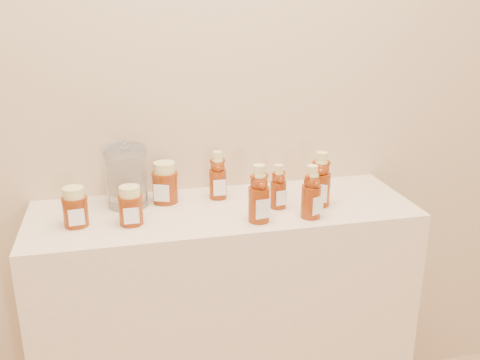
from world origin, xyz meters
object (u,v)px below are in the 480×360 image
object	(u,v)px
honey_jar_left	(75,207)
display_table	(225,330)
bear_bottle_front_left	(259,190)
bear_bottle_back_left	(218,172)
glass_canister	(126,175)

from	to	relation	value
honey_jar_left	display_table	bearing A→B (deg)	-2.39
display_table	bear_bottle_front_left	bearing A→B (deg)	-56.67
bear_bottle_back_left	glass_canister	world-z (taller)	glass_canister
bear_bottle_front_left	glass_canister	world-z (taller)	glass_canister
display_table	bear_bottle_back_left	xyz separation A→B (m)	(-0.00, 0.09, 0.54)
display_table	glass_canister	bearing A→B (deg)	162.27
glass_canister	honey_jar_left	bearing A→B (deg)	-140.41
bear_bottle_front_left	glass_canister	size ratio (longest dim) A/B	0.95
glass_canister	bear_bottle_front_left	bearing A→B (deg)	-30.06
display_table	bear_bottle_back_left	world-z (taller)	bear_bottle_back_left
bear_bottle_front_left	honey_jar_left	distance (m)	0.53
bear_bottle_front_left	bear_bottle_back_left	bearing A→B (deg)	103.08
display_table	bear_bottle_front_left	distance (m)	0.57
glass_canister	bear_bottle_back_left	bearing A→B (deg)	-0.03
bear_bottle_back_left	honey_jar_left	distance (m)	0.46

